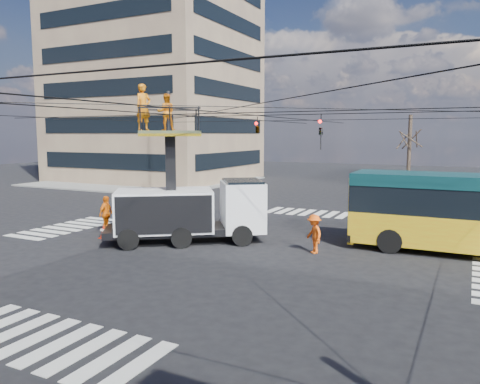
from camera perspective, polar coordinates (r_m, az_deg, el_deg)
name	(u,v)px	position (r m, az deg, el deg)	size (l,w,h in m)	color
ground	(240,248)	(19.89, 0.00, -6.90)	(120.00, 120.00, 0.00)	black
sidewalk_nw	(149,181)	(48.63, -11.08, 1.32)	(18.00, 18.00, 0.12)	slate
crosswalks	(240,248)	(19.88, 0.00, -6.87)	(22.40, 22.40, 0.02)	silver
building_tower	(155,36)	(52.37, -10.29, 18.16)	(18.06, 16.06, 30.00)	#836853
overhead_network	(243,146)	(19.70, 0.34, 5.58)	(24.24, 24.24, 8.00)	#2D2D30
tree_a	(410,137)	(30.97, 20.00, 6.31)	(2.00, 2.00, 6.00)	#382B21
utility_truck	(189,194)	(20.92, -6.23, -0.28)	(7.05, 5.91, 6.92)	black
traffic_cone	(104,232)	(22.66, -16.28, -4.66)	(0.36, 0.36, 0.62)	red
worker_ground	(106,214)	(23.89, -16.02, -2.61)	(1.05, 0.44, 1.80)	orange
flagger	(314,234)	(19.18, 9.01, -5.07)	(1.02, 0.59, 1.59)	#FF5910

